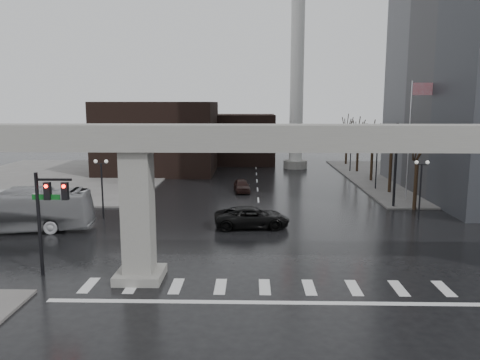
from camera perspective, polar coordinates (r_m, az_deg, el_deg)
The scene contains 24 objects.
ground at distance 26.89m, azimuth 2.97°, elevation -12.09°, with size 160.00×160.00×0.00m, color black.
sidewalk_ne at distance 67.34m, azimuth 24.77°, elevation 0.16°, with size 28.00×36.00×0.15m, color slate.
sidewalk_nw at distance 66.75m, azimuth -20.87°, elevation 0.34°, with size 28.00×36.00×0.15m, color slate.
elevated_guideway at distance 25.27m, azimuth 5.97°, elevation 2.61°, with size 48.00×2.60×8.70m.
building_far_left at distance 68.48m, azimuth -9.82°, elevation 5.18°, with size 16.00×14.00×10.00m, color black.
building_far_mid at distance 77.25m, azimuth 0.45°, elevation 5.03°, with size 10.00×10.00×8.00m, color black.
smokestack at distance 71.43m, azimuth 6.95°, elevation 12.11°, with size 3.60×3.60×30.00m.
signal_mast_arm at distance 45.07m, azimuth 13.90°, elevation 3.99°, with size 12.12×0.43×8.00m.
signal_left_pole at distance 28.57m, azimuth -22.40°, elevation -2.98°, with size 2.30×0.30×6.00m.
flagpole_assembly at distance 49.74m, azimuth 20.32°, elevation 6.13°, with size 2.06×0.12×12.00m.
lamp_right_0 at distance 42.03m, azimuth 21.19°, elevation 0.02°, with size 1.22×0.32×5.11m.
lamp_right_1 at distance 55.27m, azimuth 16.33°, elevation 2.38°, with size 1.22×0.32×5.11m.
lamp_right_2 at distance 68.81m, azimuth 13.35°, elevation 3.80°, with size 1.22×0.32×5.11m.
lamp_left_0 at distance 41.53m, azimuth -16.51°, elevation 0.17°, with size 1.22×0.32×5.11m.
lamp_left_1 at distance 54.90m, azimuth -12.07°, elevation 2.50°, with size 1.22×0.32×5.11m.
lamp_left_2 at distance 68.51m, azimuth -9.38°, elevation 3.91°, with size 1.22×0.32×5.11m.
tree_right_0 at distance 46.21m, azimuth 20.68°, elevation -0.01°, with size 1.09×1.58×7.50m.
tree_right_1 at distance 53.73m, azimuth 17.90°, elevation 1.44°, with size 1.09×1.61×7.67m.
tree_right_2 at distance 61.38m, azimuth 15.80°, elevation 2.53°, with size 1.10×1.63×7.85m.
tree_right_3 at distance 69.10m, azimuth 14.17°, elevation 3.38°, with size 1.11×1.66×8.02m.
tree_right_4 at distance 76.88m, azimuth 12.87°, elevation 4.06°, with size 1.12×1.69×8.19m.
pickup_truck at distance 37.37m, azimuth 1.46°, elevation -4.57°, with size 2.76×5.98×1.66m, color black.
city_bus at distance 40.19m, azimuth -25.99°, elevation -3.33°, with size 2.79×11.91×3.32m, color gray.
far_car at distance 52.30m, azimuth 0.21°, elevation -0.69°, with size 1.65×4.11×1.40m, color black.
Camera 1 is at (-0.77, -25.02, 9.82)m, focal length 35.00 mm.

